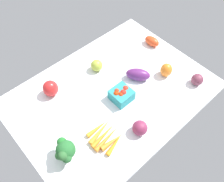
# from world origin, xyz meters

# --- Properties ---
(tablecloth) EXTENTS (1.04, 0.76, 0.02)m
(tablecloth) POSITION_xyz_m (0.00, 0.00, 0.01)
(tablecloth) COLOR white
(tablecloth) RESTS_ON ground
(heirloom_tomato_green) EXTENTS (0.07, 0.07, 0.07)m
(heirloom_tomato_green) POSITION_xyz_m (0.05, 0.18, 0.05)
(heirloom_tomato_green) COLOR #9FB03A
(heirloom_tomato_green) RESTS_ON tablecloth
(red_onion_near_basket) EXTENTS (0.06, 0.06, 0.06)m
(red_onion_near_basket) POSITION_xyz_m (0.39, -0.26, 0.05)
(red_onion_near_basket) COLOR brown
(red_onion_near_basket) RESTS_ON tablecloth
(bell_pepper_red) EXTENTS (0.11, 0.11, 0.09)m
(bell_pepper_red) POSITION_xyz_m (-0.24, 0.21, 0.07)
(bell_pepper_red) COLOR red
(bell_pepper_red) RESTS_ON tablecloth
(bell_pepper_orange) EXTENTS (0.07, 0.07, 0.08)m
(bell_pepper_orange) POSITION_xyz_m (0.31, -0.11, 0.06)
(bell_pepper_orange) COLOR orange
(bell_pepper_orange) RESTS_ON tablecloth
(roma_tomato) EXTENTS (0.07, 0.10, 0.06)m
(roma_tomato) POSITION_xyz_m (0.43, 0.11, 0.05)
(roma_tomato) COLOR #DD4720
(roma_tomato) RESTS_ON tablecloth
(berry_basket) EXTENTS (0.10, 0.10, 0.07)m
(berry_basket) POSITION_xyz_m (0.01, -0.06, 0.06)
(berry_basket) COLOR teal
(berry_basket) RESTS_ON tablecloth
(red_onion_center) EXTENTS (0.07, 0.07, 0.07)m
(red_onion_center) POSITION_xyz_m (-0.05, -0.26, 0.06)
(red_onion_center) COLOR #7C2949
(red_onion_center) RESTS_ON tablecloth
(carrot_bunch) EXTENTS (0.17, 0.16, 0.03)m
(carrot_bunch) POSITION_xyz_m (-0.19, -0.17, 0.03)
(carrot_bunch) COLOR orange
(carrot_bunch) RESTS_ON tablecloth
(broccoli_head) EXTENTS (0.10, 0.11, 0.11)m
(broccoli_head) POSITION_xyz_m (-0.39, -0.13, 0.09)
(broccoli_head) COLOR #95D376
(broccoli_head) RESTS_ON tablecloth
(eggplant) EXTENTS (0.14, 0.15, 0.07)m
(eggplant) POSITION_xyz_m (0.17, -0.02, 0.05)
(eggplant) COLOR #602568
(eggplant) RESTS_ON tablecloth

